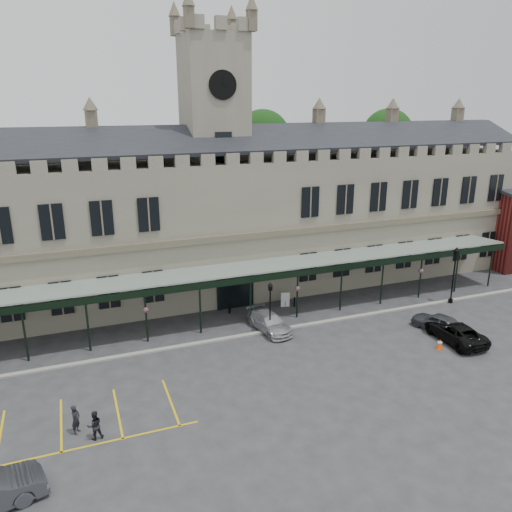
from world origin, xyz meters
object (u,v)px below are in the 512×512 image
object	(u,v)px
lamp_post_right	(454,270)
person_b	(95,425)
car_taxi	(269,322)
station_building	(217,221)
person_a	(76,419)
sign_board	(285,300)
car_right_a	(438,322)
lamp_post_mid	(270,304)
car_van	(455,332)
traffic_cone	(440,344)
clock_tower	(215,145)

from	to	relation	value
lamp_post_right	person_b	world-z (taller)	lamp_post_right
lamp_post_right	car_taxi	size ratio (longest dim) A/B	1.10
station_building	lamp_post_right	xyz separation A→B (m)	(17.83, -10.69, -3.47)
station_building	person_a	bearing A→B (deg)	-126.31
sign_board	car_right_a	world-z (taller)	car_right_a
station_building	lamp_post_mid	size ratio (longest dim) A/B	14.62
sign_board	person_a	size ratio (longest dim) A/B	0.79
car_van	person_a	bearing A→B (deg)	4.56
traffic_cone	person_a	world-z (taller)	person_a
sign_board	traffic_cone	bearing A→B (deg)	-42.90
sign_board	car_van	bearing A→B (deg)	-34.97
lamp_post_right	car_taxi	distance (m)	17.00
car_right_a	sign_board	bearing A→B (deg)	-61.89
clock_tower	car_right_a	size ratio (longest dim) A/B	6.07
lamp_post_mid	car_taxi	distance (m)	1.84
clock_tower	car_right_a	xyz separation A→B (m)	(13.00, -14.87, -12.42)
station_building	sign_board	size ratio (longest dim) A/B	46.75
station_building	lamp_post_right	world-z (taller)	station_building
car_van	car_right_a	bearing A→B (deg)	-88.43
lamp_post_mid	car_right_a	distance (m)	12.96
sign_board	person_b	xyz separation A→B (m)	(-16.30, -12.43, 0.17)
traffic_cone	car_taxi	size ratio (longest dim) A/B	0.16
sign_board	person_a	xyz separation A→B (m)	(-17.20, -11.58, 0.19)
station_building	car_right_a	world-z (taller)	station_building
traffic_cone	car_taxi	world-z (taller)	car_taxi
car_taxi	car_right_a	size ratio (longest dim) A/B	1.13
lamp_post_mid	sign_board	world-z (taller)	lamp_post_mid
station_building	car_van	xyz separation A→B (m)	(13.00, -16.60, -5.76)
station_building	lamp_post_mid	world-z (taller)	station_building
car_right_a	person_a	world-z (taller)	person_a
clock_tower	car_right_a	distance (m)	23.33
station_building	sign_board	xyz separation A→B (m)	(4.00, -6.39, -5.84)
lamp_post_mid	traffic_cone	size ratio (longest dim) A/B	5.56
lamp_post_right	sign_board	xyz separation A→B (m)	(-13.83, 4.30, -2.37)
station_building	car_right_a	distance (m)	20.51
lamp_post_mid	sign_board	distance (m)	5.62
person_a	person_b	world-z (taller)	person_a
clock_tower	station_building	bearing A→B (deg)	-90.00
clock_tower	lamp_post_right	world-z (taller)	clock_tower
station_building	lamp_post_right	distance (m)	21.08
lamp_post_right	traffic_cone	xyz separation A→B (m)	(-6.69, -6.51, -2.64)
lamp_post_mid	lamp_post_right	size ratio (longest dim) A/B	0.81
lamp_post_mid	traffic_cone	bearing A→B (deg)	-32.37
station_building	lamp_post_right	bearing A→B (deg)	-30.95
lamp_post_right	traffic_cone	bearing A→B (deg)	-135.78
sign_board	person_a	distance (m)	20.74
clock_tower	car_van	distance (m)	24.52
traffic_cone	sign_board	world-z (taller)	sign_board
clock_tower	person_b	bearing A→B (deg)	-123.05
traffic_cone	sign_board	size ratio (longest dim) A/B	0.57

